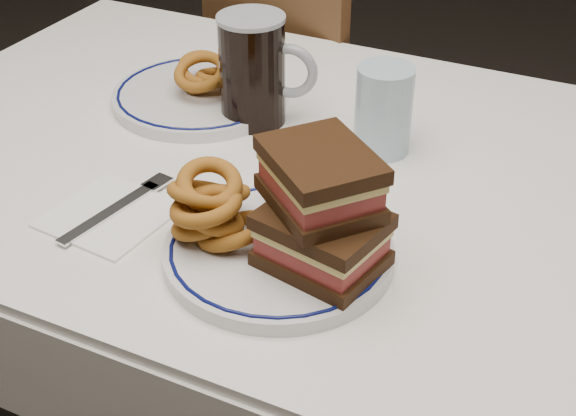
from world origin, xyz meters
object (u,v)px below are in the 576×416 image
at_px(reuben_sandwich, 321,210).
at_px(far_plate, 200,95).
at_px(chair_far, 306,120).
at_px(main_plate, 279,251).
at_px(beer_mug, 255,69).

relative_size(reuben_sandwich, far_plate, 0.61).
xyz_separation_m(chair_far, far_plate, (0.04, -0.50, 0.29)).
bearing_deg(far_plate, main_plate, -46.74).
relative_size(main_plate, far_plate, 0.98).
bearing_deg(far_plate, beer_mug, -9.31).
relative_size(main_plate, reuben_sandwich, 1.61).
bearing_deg(far_plate, chair_far, 94.19).
distance_m(reuben_sandwich, far_plate, 0.49).
bearing_deg(reuben_sandwich, chair_far, 115.45).
bearing_deg(chair_far, main_plate, -67.67).
xyz_separation_m(main_plate, reuben_sandwich, (0.05, -0.00, 0.08)).
bearing_deg(reuben_sandwich, far_plate, 137.86).
distance_m(main_plate, far_plate, 0.44).
relative_size(beer_mug, far_plate, 0.60).
bearing_deg(reuben_sandwich, main_plate, 178.23).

